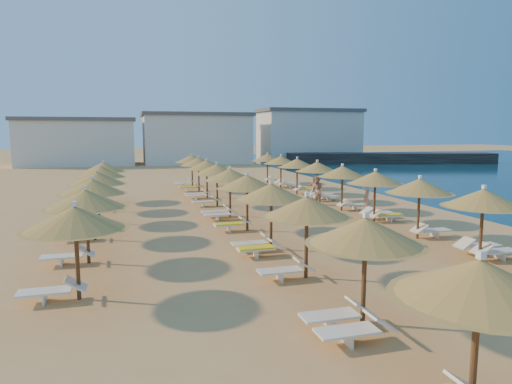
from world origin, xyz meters
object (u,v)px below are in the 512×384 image
object	(u,v)px
beachgoer_b	(317,191)
beachgoer_a	(367,199)
parasol_row_east	(358,175)
parasol_row_west	(238,179)
beachgoer_c	(314,189)
jetty	(390,158)

from	to	relation	value
beachgoer_b	beachgoer_a	bearing A→B (deg)	17.45
beachgoer_b	parasol_row_east	bearing A→B (deg)	-3.73
parasol_row_west	beachgoer_c	xyz separation A→B (m)	(7.01, 6.45, -1.54)
parasol_row_east	parasol_row_west	world-z (taller)	same
beachgoer_c	beachgoer_a	bearing A→B (deg)	-49.71
beachgoer_a	beachgoer_b	distance (m)	3.59
parasol_row_west	parasol_row_east	bearing A→B (deg)	0.00
parasol_row_west	beachgoer_c	bearing A→B (deg)	42.64
jetty	beachgoer_b	xyz separation A→B (m)	(-25.44, -31.98, 0.20)
parasol_row_west	beachgoer_a	size ratio (longest dim) A/B	22.67
jetty	parasol_row_east	bearing A→B (deg)	-109.62
beachgoer_a	beachgoer_b	xyz separation A→B (m)	(-1.79, 3.11, 0.15)
parasol_row_east	beachgoer_c	world-z (taller)	parasol_row_east
beachgoer_a	beachgoer_b	bearing A→B (deg)	-138.37
jetty	beachgoer_b	world-z (taller)	beachgoer_b
parasol_row_east	beachgoer_a	size ratio (longest dim) A/B	22.67
beachgoer_b	beachgoer_c	bearing A→B (deg)	148.89
parasol_row_west	beachgoer_c	world-z (taller)	parasol_row_west
jetty	beachgoer_c	xyz separation A→B (m)	(-24.64, -29.62, 0.01)
jetty	beachgoer_c	distance (m)	38.53
parasol_row_east	beachgoer_b	distance (m)	4.36
parasol_row_east	parasol_row_west	xyz separation A→B (m)	(-6.84, 0.00, 0.00)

